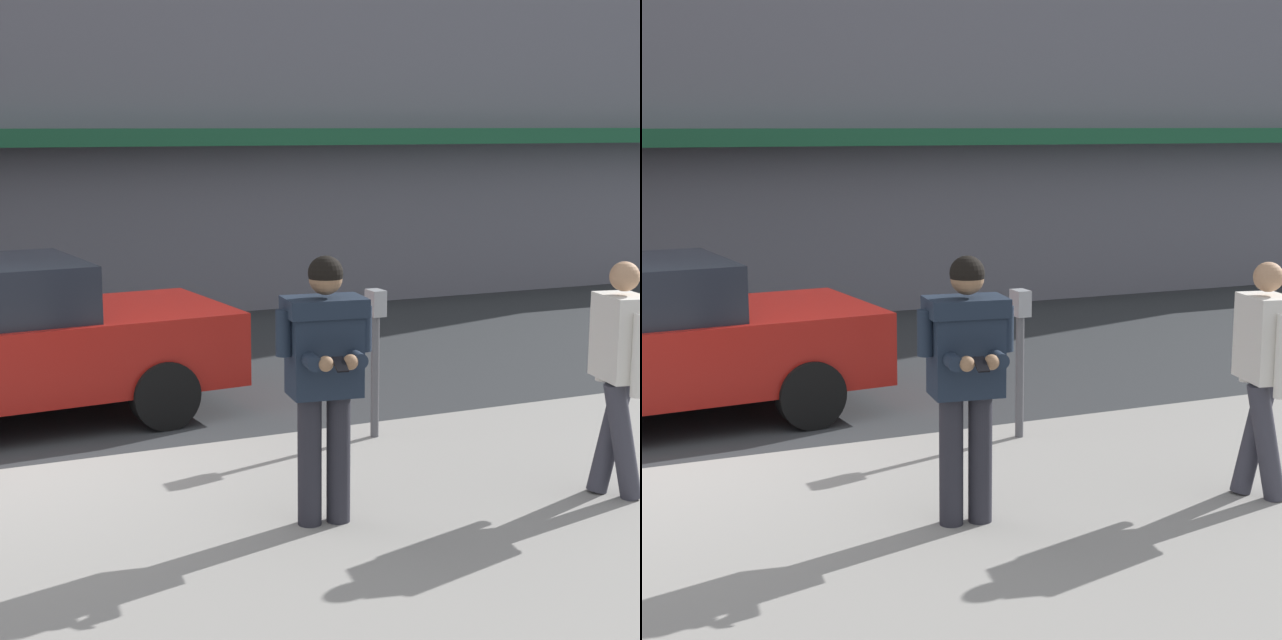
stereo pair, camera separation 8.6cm
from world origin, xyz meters
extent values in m
cube|color=gray|center=(1.00, -2.85, 0.07)|extent=(32.00, 5.30, 0.14)
cube|color=silver|center=(1.00, 0.05, 0.00)|extent=(28.00, 0.12, 0.01)
cylinder|color=black|center=(1.60, 2.55, 0.32)|extent=(0.65, 0.27, 0.64)
cylinder|color=black|center=(1.73, 0.85, 0.32)|extent=(0.65, 0.27, 0.64)
cylinder|color=#23232B|center=(2.03, -2.27, 0.58)|extent=(0.16, 0.16, 0.88)
cylinder|color=#23232B|center=(1.83, -2.24, 0.58)|extent=(0.16, 0.16, 0.88)
cube|color=#192333|center=(1.93, -2.25, 1.34)|extent=(0.50, 0.36, 0.64)
cube|color=#192333|center=(1.93, -2.25, 1.61)|extent=(0.56, 0.41, 0.12)
cylinder|color=#192333|center=(2.20, -2.29, 1.45)|extent=(0.11, 0.11, 0.30)
cylinder|color=#192333|center=(2.06, -2.43, 1.30)|extent=(0.14, 0.31, 0.10)
sphere|color=#8C6647|center=(1.97, -2.56, 1.30)|extent=(0.10, 0.10, 0.10)
cylinder|color=#192333|center=(1.66, -2.22, 1.45)|extent=(0.11, 0.11, 0.30)
cylinder|color=#192333|center=(1.76, -2.39, 1.30)|extent=(0.14, 0.31, 0.10)
sphere|color=#8C6647|center=(1.81, -2.54, 1.30)|extent=(0.10, 0.10, 0.10)
cube|color=black|center=(1.89, -2.59, 1.30)|extent=(0.09, 0.15, 0.07)
sphere|color=#8C6647|center=(1.93, -2.28, 1.80)|extent=(0.22, 0.22, 0.22)
sphere|color=black|center=(1.93, -2.28, 1.83)|extent=(0.23, 0.23, 0.23)
cylinder|color=#33333D|center=(4.04, -2.71, 0.57)|extent=(0.35, 0.21, 0.87)
cylinder|color=#33333D|center=(4.08, -2.53, 0.57)|extent=(0.35, 0.21, 0.87)
cube|color=silver|center=(4.06, -2.62, 1.30)|extent=(0.36, 0.47, 0.60)
cylinder|color=silver|center=(4.01, -2.86, 1.22)|extent=(0.10, 0.10, 0.58)
cylinder|color=silver|center=(4.11, -2.37, 1.22)|extent=(0.10, 0.10, 0.58)
sphere|color=tan|center=(4.06, -2.62, 1.73)|extent=(0.21, 0.21, 0.21)
cylinder|color=#4C4C51|center=(3.16, -0.60, 0.67)|extent=(0.07, 0.07, 1.05)
cube|color=gray|center=(3.16, -0.60, 1.30)|extent=(0.12, 0.18, 0.22)
camera|label=1|loc=(-0.89, -8.44, 2.76)|focal=60.00mm
camera|label=2|loc=(-0.81, -8.48, 2.76)|focal=60.00mm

